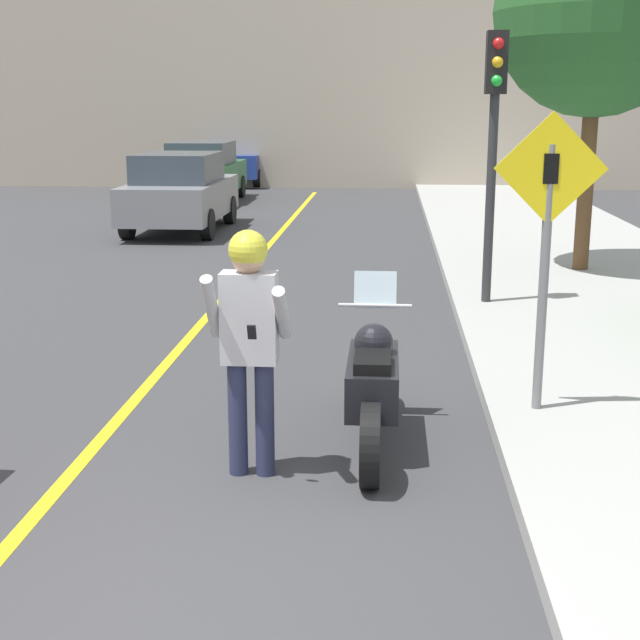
% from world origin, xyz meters
% --- Properties ---
extents(ground_plane, '(80.00, 80.00, 0.00)m').
position_xyz_m(ground_plane, '(0.00, 0.00, 0.00)').
color(ground_plane, '#38383A').
extents(road_center_line, '(0.12, 36.00, 0.01)m').
position_xyz_m(road_center_line, '(-0.60, 6.00, 0.00)').
color(road_center_line, yellow).
rests_on(road_center_line, ground).
extents(building_backdrop, '(28.00, 1.20, 9.10)m').
position_xyz_m(building_backdrop, '(0.00, 26.00, 4.55)').
color(building_backdrop, '#B2A38E').
rests_on(building_backdrop, ground).
extents(motorcycle, '(0.62, 2.27, 1.29)m').
position_xyz_m(motorcycle, '(1.62, 2.73, 0.50)').
color(motorcycle, black).
rests_on(motorcycle, ground).
extents(person_biker, '(0.59, 0.49, 1.82)m').
position_xyz_m(person_biker, '(0.74, 2.04, 1.13)').
color(person_biker, '#282D4C').
rests_on(person_biker, ground).
extents(crossing_sign, '(0.91, 0.08, 2.48)m').
position_xyz_m(crossing_sign, '(3.01, 3.27, 1.64)').
color(crossing_sign, slate).
rests_on(crossing_sign, sidewalk_curb).
extents(traffic_light, '(0.26, 0.30, 3.41)m').
position_xyz_m(traffic_light, '(3.02, 7.54, 2.53)').
color(traffic_light, '#2D2D30').
rests_on(traffic_light, sidewalk_curb).
extents(street_tree, '(3.09, 3.09, 5.42)m').
position_xyz_m(street_tree, '(4.76, 10.10, 4.00)').
color(street_tree, brown).
rests_on(street_tree, sidewalk_curb).
extents(parked_car_grey, '(1.88, 4.20, 1.68)m').
position_xyz_m(parked_car_grey, '(-2.76, 14.92, 0.86)').
color(parked_car_grey, black).
rests_on(parked_car_grey, ground).
extents(parked_car_green, '(1.88, 4.20, 1.68)m').
position_xyz_m(parked_car_green, '(-3.51, 20.94, 0.86)').
color(parked_car_green, black).
rests_on(parked_car_green, ground).
extents(parked_car_blue, '(1.88, 4.20, 1.68)m').
position_xyz_m(parked_car_blue, '(-3.47, 26.76, 0.86)').
color(parked_car_blue, black).
rests_on(parked_car_blue, ground).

